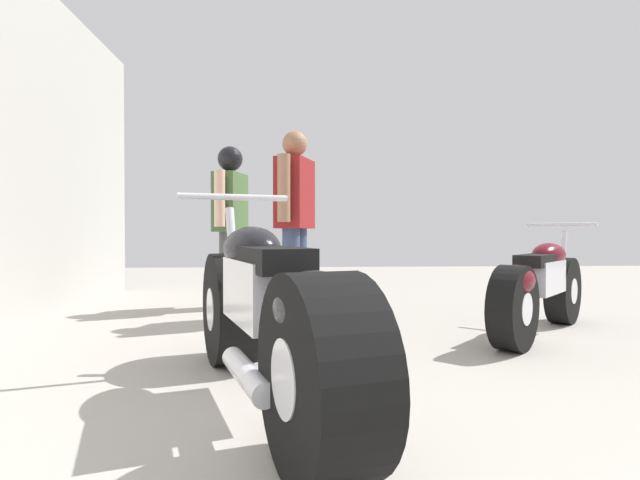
# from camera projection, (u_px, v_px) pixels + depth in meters

# --- Properties ---
(ground_plane) EXTENTS (16.83, 16.83, 0.00)m
(ground_plane) POSITION_uv_depth(u_px,v_px,m) (401.00, 357.00, 3.20)
(ground_plane) COLOR #A8A399
(motorcycle_maroon_cruiser) EXTENTS (0.98, 2.17, 1.03)m
(motorcycle_maroon_cruiser) POSITION_uv_depth(u_px,v_px,m) (265.00, 315.00, 2.29)
(motorcycle_maroon_cruiser) COLOR black
(motorcycle_maroon_cruiser) RESTS_ON ground_plane
(motorcycle_black_naked) EXTENTS (1.41, 1.52, 0.89)m
(motorcycle_black_naked) POSITION_uv_depth(u_px,v_px,m) (540.00, 288.00, 3.85)
(motorcycle_black_naked) COLOR black
(motorcycle_black_naked) RESTS_ON ground_plane
(mechanic_in_blue) EXTENTS (0.39, 0.69, 1.74)m
(mechanic_in_blue) POSITION_uv_depth(u_px,v_px,m) (295.00, 213.00, 4.61)
(mechanic_in_blue) COLOR #384766
(mechanic_in_blue) RESTS_ON ground_plane
(mechanic_with_helmet) EXTENTS (0.35, 0.67, 1.71)m
(mechanic_with_helmet) POSITION_uv_depth(u_px,v_px,m) (230.00, 211.00, 5.28)
(mechanic_with_helmet) COLOR #4C4C4C
(mechanic_with_helmet) RESTS_ON ground_plane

